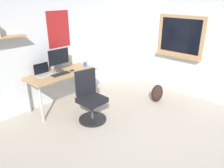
{
  "coord_description": "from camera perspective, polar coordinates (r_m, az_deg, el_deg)",
  "views": [
    {
      "loc": [
        -2.32,
        -1.56,
        2.22
      ],
      "look_at": [
        0.12,
        0.72,
        0.85
      ],
      "focal_mm": 35.14,
      "sensor_mm": 36.0,
      "label": 1
    }
  ],
  "objects": [
    {
      "name": "keyboard",
      "position": [
        4.47,
        -13.23,
        2.55
      ],
      "size": [
        0.37,
        0.13,
        0.02
      ],
      "primitive_type": "cube",
      "color": "black",
      "rests_on": "desk"
    },
    {
      "name": "coffee_mug",
      "position": [
        4.88,
        -7.01,
        5.11
      ],
      "size": [
        0.08,
        0.08,
        0.09
      ],
      "primitive_type": "cylinder",
      "color": "#334CA5",
      "rests_on": "desk"
    },
    {
      "name": "laptop",
      "position": [
        4.52,
        -17.48,
        2.91
      ],
      "size": [
        0.31,
        0.21,
        0.23
      ],
      "color": "#ADAFB5",
      "rests_on": "desk"
    },
    {
      "name": "wall_back",
      "position": [
        4.72,
        -16.84,
        10.17
      ],
      "size": [
        5.0,
        0.3,
        2.6
      ],
      "color": "silver",
      "rests_on": "ground"
    },
    {
      "name": "computer_mouse",
      "position": [
        4.62,
        -10.38,
        3.52
      ],
      "size": [
        0.1,
        0.06,
        0.03
      ],
      "primitive_type": "ellipsoid",
      "color": "#262628",
      "rests_on": "desk"
    },
    {
      "name": "desk",
      "position": [
        4.6,
        -12.95,
        1.97
      ],
      "size": [
        1.42,
        0.62,
        0.74
      ],
      "color": "tan",
      "rests_on": "ground"
    },
    {
      "name": "wall_right",
      "position": [
        5.11,
        24.66,
        9.95
      ],
      "size": [
        0.22,
        5.0,
        2.6
      ],
      "color": "silver",
      "rests_on": "ground"
    },
    {
      "name": "ground_plane",
      "position": [
        3.57,
        7.49,
        -16.36
      ],
      "size": [
        5.2,
        5.2,
        0.0
      ],
      "primitive_type": "plane",
      "color": "#ADA393",
      "rests_on": "ground"
    },
    {
      "name": "monitor_primary",
      "position": [
        4.59,
        -13.67,
        6.44
      ],
      "size": [
        0.46,
        0.17,
        0.46
      ],
      "color": "#38383D",
      "rests_on": "desk"
    },
    {
      "name": "office_chair",
      "position": [
        4.1,
        -5.72,
        -4.08
      ],
      "size": [
        0.52,
        0.52,
        0.95
      ],
      "color": "black",
      "rests_on": "ground"
    },
    {
      "name": "backpack",
      "position": [
        4.95,
        11.65,
        -2.34
      ],
      "size": [
        0.32,
        0.22,
        0.39
      ],
      "primitive_type": "ellipsoid",
      "color": "black",
      "rests_on": "ground"
    }
  ]
}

